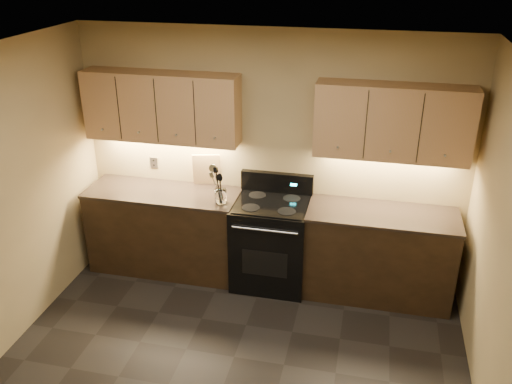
% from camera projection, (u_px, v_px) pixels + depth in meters
% --- Properties ---
extents(ceiling, '(4.00, 4.00, 0.00)m').
position_uv_depth(ceiling, '(208.00, 73.00, 3.27)').
color(ceiling, silver).
rests_on(ceiling, wall_back).
extents(wall_back, '(4.00, 0.04, 2.60)m').
position_uv_depth(wall_back, '(271.00, 157.00, 5.59)').
color(wall_back, tan).
rests_on(wall_back, ground).
extents(counter_left, '(1.62, 0.62, 0.93)m').
position_uv_depth(counter_left, '(165.00, 230.00, 5.89)').
color(counter_left, black).
rests_on(counter_left, ground).
extents(counter_right, '(1.46, 0.62, 0.93)m').
position_uv_depth(counter_right, '(379.00, 254.00, 5.44)').
color(counter_right, black).
rests_on(counter_right, ground).
extents(stove, '(0.76, 0.68, 1.14)m').
position_uv_depth(stove, '(271.00, 242.00, 5.64)').
color(stove, black).
rests_on(stove, ground).
extents(upper_cab_left, '(1.60, 0.30, 0.70)m').
position_uv_depth(upper_cab_left, '(162.00, 107.00, 5.47)').
color(upper_cab_left, '#AD7B56').
rests_on(upper_cab_left, wall_back).
extents(upper_cab_right, '(1.44, 0.30, 0.70)m').
position_uv_depth(upper_cab_right, '(393.00, 122.00, 5.01)').
color(upper_cab_right, '#AD7B56').
rests_on(upper_cab_right, wall_back).
extents(outlet_plate, '(0.08, 0.01, 0.12)m').
position_uv_depth(outlet_plate, '(154.00, 163.00, 5.92)').
color(outlet_plate, '#B2B5BA').
rests_on(outlet_plate, wall_back).
extents(utensil_crock, '(0.15, 0.15, 0.15)m').
position_uv_depth(utensil_crock, '(221.00, 197.00, 5.42)').
color(utensil_crock, white).
rests_on(utensil_crock, counter_left).
extents(cutting_board, '(0.30, 0.15, 0.36)m').
position_uv_depth(cutting_board, '(207.00, 170.00, 5.77)').
color(cutting_board, '#DDA977').
rests_on(cutting_board, counter_left).
extents(black_spoon, '(0.07, 0.10, 0.30)m').
position_uv_depth(black_spoon, '(221.00, 187.00, 5.40)').
color(black_spoon, black).
rests_on(black_spoon, utensil_crock).
extents(black_turner, '(0.14, 0.12, 0.39)m').
position_uv_depth(black_turner, '(220.00, 185.00, 5.34)').
color(black_turner, black).
rests_on(black_turner, utensil_crock).
extents(steel_spatula, '(0.21, 0.11, 0.35)m').
position_uv_depth(steel_spatula, '(222.00, 186.00, 5.37)').
color(steel_spatula, silver).
rests_on(steel_spatula, utensil_crock).
extents(steel_skimmer, '(0.21, 0.14, 0.40)m').
position_uv_depth(steel_skimmer, '(222.00, 185.00, 5.33)').
color(steel_skimmer, silver).
rests_on(steel_skimmer, utensil_crock).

